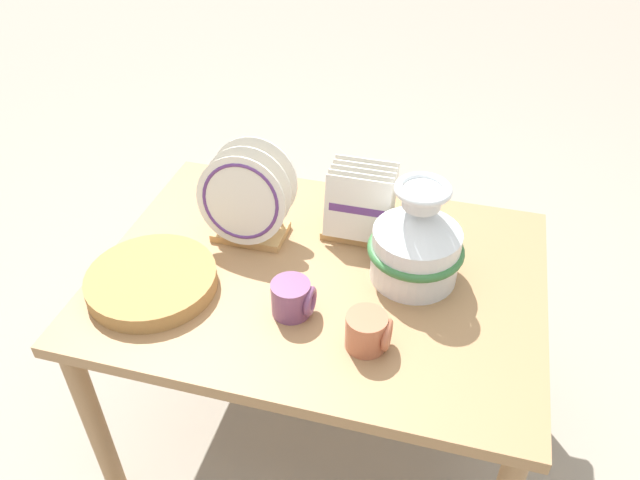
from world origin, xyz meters
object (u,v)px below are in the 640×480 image
dish_rack_round_plates (247,203)px  mug_plum_glaze (293,298)px  ceramic_vase (417,240)px  mug_terracotta_glaze (368,332)px  wicker_charger_stack (152,281)px  dish_rack_square_plates (360,209)px

dish_rack_round_plates → mug_plum_glaze: (0.21, -0.25, -0.07)m
ceramic_vase → mug_terracotta_glaze: bearing=-103.8°
dish_rack_round_plates → mug_plum_glaze: 0.33m
mug_plum_glaze → wicker_charger_stack: bearing=-178.6°
dish_rack_round_plates → wicker_charger_stack: (-0.17, -0.26, -0.09)m
wicker_charger_stack → mug_terracotta_glaze: size_ratio=3.15×
ceramic_vase → dish_rack_round_plates: bearing=174.5°
wicker_charger_stack → mug_plum_glaze: size_ratio=3.15×
dish_rack_square_plates → mug_terracotta_glaze: bearing=-75.2°
ceramic_vase → dish_rack_square_plates: size_ratio=1.39×
dish_rack_square_plates → wicker_charger_stack: 0.59m
mug_terracotta_glaze → mug_plum_glaze: same height
ceramic_vase → mug_plum_glaze: 0.34m
dish_rack_square_plates → mug_plum_glaze: size_ratio=1.93×
wicker_charger_stack → mug_terracotta_glaze: (0.57, -0.05, 0.02)m
dish_rack_round_plates → mug_plum_glaze: dish_rack_round_plates is taller
dish_rack_round_plates → mug_terracotta_glaze: 0.51m
ceramic_vase → dish_rack_square_plates: ceramic_vase is taller
ceramic_vase → wicker_charger_stack: ceramic_vase is taller
dish_rack_round_plates → wicker_charger_stack: 0.32m
ceramic_vase → mug_terracotta_glaze: size_ratio=2.69×
mug_terracotta_glaze → ceramic_vase: bearing=76.2°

